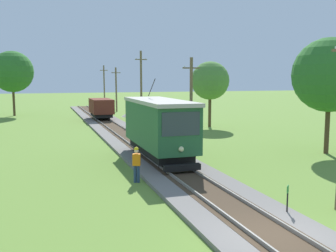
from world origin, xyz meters
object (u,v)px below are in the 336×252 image
Objects in this scene: gravel_pile at (133,113)px; red_tram at (159,126)px; trackside_signal_marker at (287,199)px; track_worker at (137,163)px; tree_right_far at (330,75)px; tree_left_near at (210,81)px; tree_left_far at (12,72)px; utility_pole_near_tram at (191,100)px; utility_pole_far at (116,89)px; utility_pole_mid at (141,86)px; utility_pole_distant at (104,85)px; freight_car at (101,108)px.

red_tram is at bearing -99.61° from gravel_pile.
trackside_signal_marker is (1.72, -10.87, -1.53)m from red_tram.
gravel_pile is at bearing -171.24° from track_worker.
tree_left_near is at bearing 95.61° from tree_right_far.
tree_left_far reaches higher than trackside_signal_marker.
utility_pole_far reaches higher than utility_pole_near_tram.
track_worker is (-6.59, -25.15, -3.23)m from utility_pole_mid.
tree_left_far reaches higher than red_tram.
tree_left_far reaches higher than gravel_pile.
trackside_signal_marker is at bearing -92.27° from utility_pole_distant.
utility_pole_far is at bearing 71.05° from freight_car.
utility_pole_near_tram is at bearing 140.54° from tree_right_far.
utility_pole_far is 3.80× the size of track_worker.
tree_left_far is (-10.50, 9.69, 4.45)m from freight_car.
red_tram is 1.64× the size of freight_car.
tree_left_far is (-12.23, 45.05, 5.34)m from trackside_signal_marker.
utility_pole_distant is at bearing 98.65° from tree_right_far.
gravel_pile is (4.75, 3.56, -1.07)m from freight_car.
utility_pole_far is 2.15× the size of gravel_pile.
utility_pole_distant is at bearing -165.77° from track_worker.
tree_left_far is at bearing 137.11° from utility_pole_mid.
utility_pole_far reaches higher than trackside_signal_marker.
tree_left_near reaches higher than freight_car.
tree_right_far reaches higher than red_tram.
utility_pole_mid is 23.17m from tree_right_far.
gravel_pile is 0.40× the size of tree_right_far.
tree_left_far is at bearing -171.48° from utility_pole_far.
tree_left_far is at bearing 121.98° from tree_right_far.
red_tram is 21.13m from utility_pole_mid.
utility_pole_far is (0.00, 15.73, -0.74)m from utility_pole_mid.
utility_pole_near_tram reaches higher than trackside_signal_marker.
track_worker is (-6.59, -9.47, -2.47)m from utility_pole_near_tram.
utility_pole_near_tram is 11.53m from tree_left_near.
gravel_pile is at bearing 36.85° from freight_car.
utility_pole_far is 0.77× the size of tree_left_far.
tree_left_far reaches higher than tree_right_far.
utility_pole_distant is (4.08, 23.79, 2.26)m from freight_car.
track_worker is at bearing -99.16° from utility_pole_far.
gravel_pile is (0.68, 7.42, -3.73)m from utility_pole_mid.
tree_right_far is at bearing -81.35° from utility_pole_distant.
utility_pole_far is 38.40m from tree_right_far.
utility_pole_far is 5.74× the size of trackside_signal_marker.
freight_car is 12.70m from utility_pole_far.
freight_car is 20.04m from utility_pole_near_tram.
tree_left_far is (-14.58, -2.18, 2.53)m from utility_pole_far.
trackside_signal_marker is at bearing -87.20° from freight_car.
utility_pole_distant reaches higher than utility_pole_far.
utility_pole_near_tram reaches higher than gravel_pile.
utility_pole_near_tram is 31.40m from utility_pole_far.
tree_left_far is (-20.55, 19.45, 1.14)m from tree_left_near.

